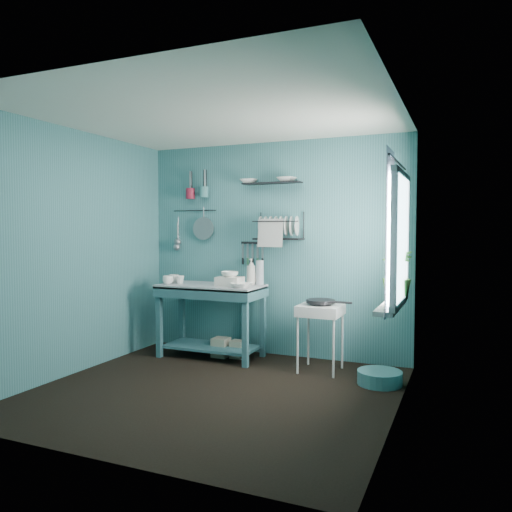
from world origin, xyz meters
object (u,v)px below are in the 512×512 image
at_px(hotplate_stand, 320,338).
at_px(floor_basin, 380,378).
at_px(wash_tub, 230,281).
at_px(frying_pan, 321,301).
at_px(utensil_cup_teal, 204,192).
at_px(work_counter, 211,321).
at_px(colander, 203,229).
at_px(storage_tin_large, 221,347).
at_px(potted_plant, 397,274).
at_px(water_bottle, 260,272).
at_px(storage_tin_small, 238,349).
at_px(mug_left, 168,280).
at_px(soap_bottle, 251,272).
at_px(utensil_cup_magenta, 190,194).
at_px(mug_right, 174,279).
at_px(mug_mid, 180,280).
at_px(dish_rack, 279,226).

bearing_deg(hotplate_stand, floor_basin, -18.98).
bearing_deg(wash_tub, frying_pan, -2.64).
height_order(frying_pan, utensil_cup_teal, utensil_cup_teal).
distance_m(wash_tub, hotplate_stand, 1.21).
xyz_separation_m(work_counter, colander, (-0.30, 0.36, 1.07)).
xyz_separation_m(storage_tin_large, floor_basin, (1.87, -0.34, -0.04)).
relative_size(frying_pan, potted_plant, 0.63).
distance_m(water_bottle, hotplate_stand, 1.07).
distance_m(frying_pan, storage_tin_small, 1.21).
relative_size(mug_left, hotplate_stand, 0.18).
bearing_deg(mug_left, colander, 70.59).
relative_size(soap_bottle, hotplate_stand, 0.43).
bearing_deg(utensil_cup_magenta, utensil_cup_teal, 0.00).
relative_size(hotplate_stand, floor_basin, 1.64).
xyz_separation_m(mug_right, utensil_cup_teal, (0.23, 0.33, 1.04)).
relative_size(work_counter, storage_tin_small, 5.96).
bearing_deg(frying_pan, mug_mid, 179.68).
relative_size(wash_tub, utensil_cup_magenta, 2.15).
bearing_deg(storage_tin_small, storage_tin_large, -171.47).
height_order(soap_bottle, storage_tin_small, soap_bottle).
height_order(mug_left, floor_basin, mug_left).
bearing_deg(mug_mid, floor_basin, -5.58).
xyz_separation_m(water_bottle, potted_plant, (1.60, -0.57, 0.08)).
xyz_separation_m(frying_pan, potted_plant, (0.80, -0.28, 0.33)).
bearing_deg(colander, mug_right, -119.45).
bearing_deg(dish_rack, mug_right, -171.92).
xyz_separation_m(mug_left, frying_pan, (1.80, 0.09, -0.16)).
distance_m(wash_tub, storage_tin_large, 0.80).
bearing_deg(work_counter, water_bottle, 11.91).
distance_m(mug_right, frying_pan, 1.83).
distance_m(soap_bottle, storage_tin_small, 0.91).
distance_m(mug_mid, wash_tub, 0.63).
height_order(water_bottle, potted_plant, potted_plant).
bearing_deg(water_bottle, frying_pan, -19.80).
height_order(potted_plant, storage_tin_small, potted_plant).
distance_m(utensil_cup_teal, storage_tin_large, 1.88).
height_order(potted_plant, storage_tin_large, potted_plant).
relative_size(dish_rack, colander, 1.96).
bearing_deg(storage_tin_large, mug_left, -160.10).
bearing_deg(soap_bottle, colander, 167.42).
height_order(water_bottle, hotplate_stand, water_bottle).
height_order(dish_rack, colander, dish_rack).
distance_m(mug_mid, utensil_cup_magenta, 1.11).
xyz_separation_m(work_counter, utensil_cup_teal, (-0.27, 0.33, 1.52)).
distance_m(soap_bottle, colander, 0.89).
bearing_deg(floor_basin, utensil_cup_magenta, 165.70).
height_order(mug_mid, mug_right, mug_right).
relative_size(mug_mid, storage_tin_large, 0.45).
height_order(hotplate_stand, frying_pan, frying_pan).
xyz_separation_m(dish_rack, storage_tin_large, (-0.63, -0.23, -1.41)).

